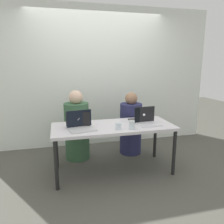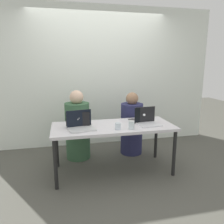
# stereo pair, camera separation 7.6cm
# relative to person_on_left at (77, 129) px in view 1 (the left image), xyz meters

# --- Properties ---
(ground_plane) EXTENTS (12.00, 12.00, 0.00)m
(ground_plane) POSITION_rel_person_on_left_xyz_m (0.47, -0.60, -0.51)
(ground_plane) COLOR #4D4D45
(back_wall) EXTENTS (4.51, 0.10, 2.63)m
(back_wall) POSITION_rel_person_on_left_xyz_m (0.47, 0.66, 0.80)
(back_wall) COLOR white
(back_wall) RESTS_ON ground
(desk) EXTENTS (1.73, 0.73, 0.71)m
(desk) POSITION_rel_person_on_left_xyz_m (0.47, -0.60, 0.14)
(desk) COLOR silver
(desk) RESTS_ON ground
(person_on_left) EXTENTS (0.40, 0.40, 1.16)m
(person_on_left) POSITION_rel_person_on_left_xyz_m (0.00, 0.00, 0.00)
(person_on_left) COLOR #375D3E
(person_on_left) RESTS_ON ground
(person_on_right) EXTENTS (0.46, 0.46, 1.10)m
(person_on_right) POSITION_rel_person_on_left_xyz_m (0.94, 0.00, -0.03)
(person_on_right) COLOR navy
(person_on_right) RESTS_ON ground
(laptop_front_left) EXTENTS (0.39, 0.32, 0.25)m
(laptop_front_left) POSITION_rel_person_on_left_xyz_m (0.00, -0.68, 0.25)
(laptop_front_left) COLOR silver
(laptop_front_left) RESTS_ON desk
(laptop_back_left) EXTENTS (0.37, 0.28, 0.21)m
(laptop_back_left) POSITION_rel_person_on_left_xyz_m (-0.01, -0.51, 0.24)
(laptop_back_left) COLOR silver
(laptop_back_left) RESTS_ON desk
(laptop_front_right) EXTENTS (0.33, 0.30, 0.24)m
(laptop_front_right) POSITION_rel_person_on_left_xyz_m (0.97, -0.66, 0.25)
(laptop_front_right) COLOR silver
(laptop_front_right) RESTS_ON desk
(laptop_back_right) EXTENTS (0.31, 0.29, 0.24)m
(laptop_back_right) POSITION_rel_person_on_left_xyz_m (0.93, -0.50, 0.25)
(laptop_back_right) COLOR #3B3A39
(laptop_back_right) RESTS_ON desk
(water_glass_right) EXTENTS (0.08, 0.08, 0.12)m
(water_glass_right) POSITION_rel_person_on_left_xyz_m (0.67, -0.83, 0.25)
(water_glass_right) COLOR silver
(water_glass_right) RESTS_ON desk
(water_glass_center) EXTENTS (0.08, 0.08, 0.09)m
(water_glass_center) POSITION_rel_person_on_left_xyz_m (0.49, -0.81, 0.24)
(water_glass_center) COLOR silver
(water_glass_center) RESTS_ON desk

